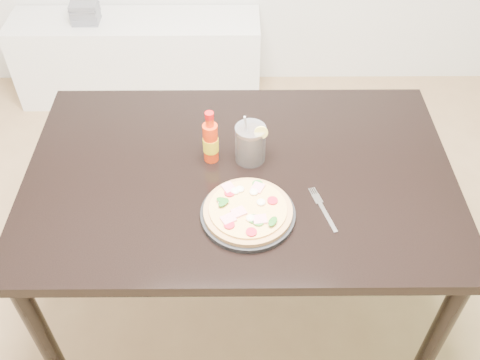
{
  "coord_description": "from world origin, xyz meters",
  "views": [
    {
      "loc": [
        -0.23,
        -0.64,
        1.97
      ],
      "look_at": [
        -0.22,
        0.49,
        0.83
      ],
      "focal_mm": 40.0,
      "sensor_mm": 36.0,
      "label": 1
    }
  ],
  "objects_px": {
    "media_console": "(139,59)",
    "dining_table": "(240,189)",
    "hot_sauce_bottle": "(211,141)",
    "cola_cup": "(250,144)",
    "plate": "(248,214)",
    "fork": "(322,208)",
    "pizza": "(248,210)"
  },
  "relations": [
    {
      "from": "hot_sauce_bottle",
      "to": "cola_cup",
      "type": "relative_size",
      "value": 1.02
    },
    {
      "from": "dining_table",
      "to": "pizza",
      "type": "xyz_separation_m",
      "value": [
        0.02,
        -0.19,
        0.11
      ]
    },
    {
      "from": "hot_sauce_bottle",
      "to": "media_console",
      "type": "distance_m",
      "value": 1.59
    },
    {
      "from": "plate",
      "to": "cola_cup",
      "type": "height_order",
      "value": "cola_cup"
    },
    {
      "from": "dining_table",
      "to": "cola_cup",
      "type": "relative_size",
      "value": 7.34
    },
    {
      "from": "media_console",
      "to": "dining_table",
      "type": "bearing_deg",
      "value": -68.32
    },
    {
      "from": "dining_table",
      "to": "pizza",
      "type": "distance_m",
      "value": 0.22
    },
    {
      "from": "dining_table",
      "to": "media_console",
      "type": "xyz_separation_m",
      "value": [
        -0.58,
        1.46,
        -0.42
      ]
    },
    {
      "from": "cola_cup",
      "to": "media_console",
      "type": "relative_size",
      "value": 0.14
    },
    {
      "from": "plate",
      "to": "cola_cup",
      "type": "distance_m",
      "value": 0.26
    },
    {
      "from": "plate",
      "to": "hot_sauce_bottle",
      "type": "distance_m",
      "value": 0.29
    },
    {
      "from": "pizza",
      "to": "dining_table",
      "type": "bearing_deg",
      "value": 96.6
    },
    {
      "from": "cola_cup",
      "to": "media_console",
      "type": "xyz_separation_m",
      "value": [
        -0.62,
        1.4,
        -0.56
      ]
    },
    {
      "from": "dining_table",
      "to": "cola_cup",
      "type": "distance_m",
      "value": 0.16
    },
    {
      "from": "pizza",
      "to": "cola_cup",
      "type": "relative_size",
      "value": 1.4
    },
    {
      "from": "dining_table",
      "to": "media_console",
      "type": "bearing_deg",
      "value": 111.68
    },
    {
      "from": "dining_table",
      "to": "plate",
      "type": "bearing_deg",
      "value": -83.16
    },
    {
      "from": "cola_cup",
      "to": "media_console",
      "type": "bearing_deg",
      "value": 113.77
    },
    {
      "from": "cola_cup",
      "to": "plate",
      "type": "bearing_deg",
      "value": -92.65
    },
    {
      "from": "hot_sauce_bottle",
      "to": "cola_cup",
      "type": "height_order",
      "value": "hot_sauce_bottle"
    },
    {
      "from": "hot_sauce_bottle",
      "to": "fork",
      "type": "height_order",
      "value": "hot_sauce_bottle"
    },
    {
      "from": "dining_table",
      "to": "plate",
      "type": "height_order",
      "value": "plate"
    },
    {
      "from": "dining_table",
      "to": "fork",
      "type": "relative_size",
      "value": 7.57
    },
    {
      "from": "cola_cup",
      "to": "hot_sauce_bottle",
      "type": "bearing_deg",
      "value": -179.18
    },
    {
      "from": "dining_table",
      "to": "cola_cup",
      "type": "xyz_separation_m",
      "value": [
        0.04,
        0.06,
        0.15
      ]
    },
    {
      "from": "dining_table",
      "to": "pizza",
      "type": "bearing_deg",
      "value": -83.4
    },
    {
      "from": "pizza",
      "to": "hot_sauce_bottle",
      "type": "relative_size",
      "value": 1.37
    },
    {
      "from": "plate",
      "to": "media_console",
      "type": "height_order",
      "value": "plate"
    },
    {
      "from": "hot_sauce_bottle",
      "to": "cola_cup",
      "type": "distance_m",
      "value": 0.13
    },
    {
      "from": "dining_table",
      "to": "fork",
      "type": "distance_m",
      "value": 0.31
    },
    {
      "from": "dining_table",
      "to": "hot_sauce_bottle",
      "type": "xyz_separation_m",
      "value": [
        -0.09,
        0.06,
        0.16
      ]
    },
    {
      "from": "hot_sauce_bottle",
      "to": "fork",
      "type": "relative_size",
      "value": 1.05
    }
  ]
}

